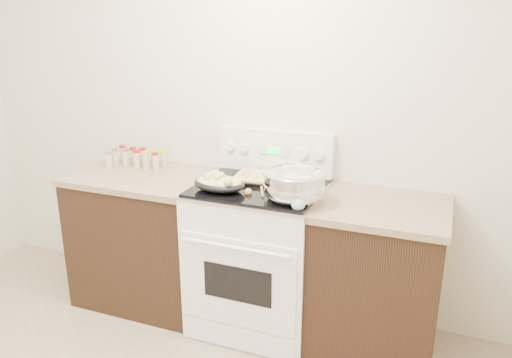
% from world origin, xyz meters
% --- Properties ---
extents(room_shell, '(4.10, 3.60, 2.75)m').
position_xyz_m(room_shell, '(0.00, 0.00, 1.70)').
color(room_shell, beige).
rests_on(room_shell, ground).
extents(counter_left, '(0.93, 0.67, 0.92)m').
position_xyz_m(counter_left, '(-0.48, 1.43, 0.46)').
color(counter_left, black).
rests_on(counter_left, ground).
extents(counter_right, '(0.73, 0.67, 0.92)m').
position_xyz_m(counter_right, '(1.08, 1.43, 0.46)').
color(counter_right, black).
rests_on(counter_right, ground).
extents(kitchen_range, '(0.78, 0.73, 1.22)m').
position_xyz_m(kitchen_range, '(0.35, 1.42, 0.49)').
color(kitchen_range, white).
rests_on(kitchen_range, ground).
extents(mixing_bowl, '(0.45, 0.45, 0.21)m').
position_xyz_m(mixing_bowl, '(0.61, 1.28, 1.03)').
color(mixing_bowl, silver).
rests_on(mixing_bowl, kitchen_range).
extents(roasting_pan, '(0.33, 0.25, 0.11)m').
position_xyz_m(roasting_pan, '(0.17, 1.25, 0.99)').
color(roasting_pan, black).
rests_on(roasting_pan, kitchen_range).
extents(baking_sheet, '(0.43, 0.32, 0.06)m').
position_xyz_m(baking_sheet, '(0.34, 1.52, 0.96)').
color(baking_sheet, black).
rests_on(baking_sheet, kitchen_range).
extents(wooden_spoon, '(0.13, 0.26, 0.04)m').
position_xyz_m(wooden_spoon, '(0.36, 1.29, 0.95)').
color(wooden_spoon, tan).
rests_on(wooden_spoon, kitchen_range).
extents(blue_ladle, '(0.14, 0.26, 0.10)m').
position_xyz_m(blue_ladle, '(0.69, 1.15, 0.98)').
color(blue_ladle, '#91CCD8').
rests_on(blue_ladle, kitchen_range).
extents(spice_jars, '(0.39, 0.22, 0.13)m').
position_xyz_m(spice_jars, '(-0.63, 1.57, 0.98)').
color(spice_jars, '#BFB28C').
rests_on(spice_jars, counter_left).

